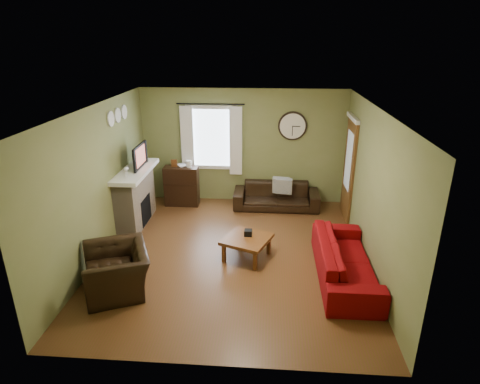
# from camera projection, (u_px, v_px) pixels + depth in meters

# --- Properties ---
(floor) EXTENTS (4.60, 5.20, 0.00)m
(floor) POSITION_uv_depth(u_px,v_px,m) (233.00, 255.00, 7.17)
(floor) COLOR #58351A
(floor) RESTS_ON ground
(ceiling) EXTENTS (4.60, 5.20, 0.00)m
(ceiling) POSITION_uv_depth(u_px,v_px,m) (232.00, 108.00, 6.22)
(ceiling) COLOR white
(ceiling) RESTS_ON ground
(wall_left) EXTENTS (0.00, 5.20, 2.60)m
(wall_left) POSITION_uv_depth(u_px,v_px,m) (99.00, 183.00, 6.86)
(wall_left) COLOR olive
(wall_left) RESTS_ON ground
(wall_right) EXTENTS (0.00, 5.20, 2.60)m
(wall_right) POSITION_uv_depth(u_px,v_px,m) (372.00, 190.00, 6.54)
(wall_right) COLOR olive
(wall_right) RESTS_ON ground
(wall_back) EXTENTS (4.60, 0.00, 2.60)m
(wall_back) POSITION_uv_depth(u_px,v_px,m) (243.00, 147.00, 9.11)
(wall_back) COLOR olive
(wall_back) RESTS_ON ground
(wall_front) EXTENTS (4.60, 0.00, 2.60)m
(wall_front) POSITION_uv_depth(u_px,v_px,m) (210.00, 272.00, 4.28)
(wall_front) COLOR olive
(wall_front) RESTS_ON ground
(fireplace) EXTENTS (0.40, 1.40, 1.10)m
(fireplace) POSITION_uv_depth(u_px,v_px,m) (135.00, 199.00, 8.18)
(fireplace) COLOR tan
(fireplace) RESTS_ON floor
(firebox) EXTENTS (0.04, 0.60, 0.55)m
(firebox) POSITION_uv_depth(u_px,v_px,m) (146.00, 210.00, 8.26)
(firebox) COLOR black
(firebox) RESTS_ON fireplace
(mantel) EXTENTS (0.58, 1.60, 0.08)m
(mantel) POSITION_uv_depth(u_px,v_px,m) (134.00, 171.00, 7.97)
(mantel) COLOR white
(mantel) RESTS_ON fireplace
(tv) EXTENTS (0.08, 0.60, 0.35)m
(tv) POSITION_uv_depth(u_px,v_px,m) (136.00, 159.00, 8.03)
(tv) COLOR black
(tv) RESTS_ON mantel
(tv_screen) EXTENTS (0.02, 0.62, 0.36)m
(tv_screen) POSITION_uv_depth(u_px,v_px,m) (140.00, 156.00, 8.00)
(tv_screen) COLOR #994C3F
(tv_screen) RESTS_ON mantel
(medallion_left) EXTENTS (0.28, 0.28, 0.03)m
(medallion_left) POSITION_uv_depth(u_px,v_px,m) (111.00, 119.00, 7.25)
(medallion_left) COLOR white
(medallion_left) RESTS_ON wall_left
(medallion_mid) EXTENTS (0.28, 0.28, 0.03)m
(medallion_mid) POSITION_uv_depth(u_px,v_px,m) (118.00, 115.00, 7.58)
(medallion_mid) COLOR white
(medallion_mid) RESTS_ON wall_left
(medallion_right) EXTENTS (0.28, 0.28, 0.03)m
(medallion_right) POSITION_uv_depth(u_px,v_px,m) (124.00, 112.00, 7.90)
(medallion_right) COLOR white
(medallion_right) RESTS_ON wall_left
(window_pane) EXTENTS (1.00, 0.02, 1.30)m
(window_pane) POSITION_uv_depth(u_px,v_px,m) (212.00, 138.00, 9.07)
(window_pane) COLOR silver
(window_pane) RESTS_ON wall_back
(curtain_rod) EXTENTS (0.03, 0.03, 1.50)m
(curtain_rod) POSITION_uv_depth(u_px,v_px,m) (210.00, 104.00, 8.70)
(curtain_rod) COLOR black
(curtain_rod) RESTS_ON wall_back
(curtain_left) EXTENTS (0.28, 0.04, 1.55)m
(curtain_left) POSITION_uv_depth(u_px,v_px,m) (187.00, 141.00, 9.03)
(curtain_left) COLOR white
(curtain_left) RESTS_ON wall_back
(curtain_right) EXTENTS (0.28, 0.04, 1.55)m
(curtain_right) POSITION_uv_depth(u_px,v_px,m) (236.00, 141.00, 8.96)
(curtain_right) COLOR white
(curtain_right) RESTS_ON wall_back
(wall_clock) EXTENTS (0.64, 0.06, 0.64)m
(wall_clock) POSITION_uv_depth(u_px,v_px,m) (293.00, 126.00, 8.81)
(wall_clock) COLOR white
(wall_clock) RESTS_ON wall_back
(door) EXTENTS (0.05, 0.90, 2.10)m
(door) POSITION_uv_depth(u_px,v_px,m) (349.00, 170.00, 8.35)
(door) COLOR brown
(door) RESTS_ON floor
(bookshelf) EXTENTS (0.77, 0.33, 0.91)m
(bookshelf) POSITION_uv_depth(u_px,v_px,m) (182.00, 186.00, 9.14)
(bookshelf) COLOR black
(bookshelf) RESTS_ON floor
(book) EXTENTS (0.29, 0.31, 0.02)m
(book) POSITION_uv_depth(u_px,v_px,m) (178.00, 164.00, 9.00)
(book) COLOR #5A3013
(book) RESTS_ON bookshelf
(sofa_brown) EXTENTS (1.91, 0.75, 0.56)m
(sofa_brown) POSITION_uv_depth(u_px,v_px,m) (276.00, 196.00, 9.05)
(sofa_brown) COLOR black
(sofa_brown) RESTS_ON floor
(pillow_left) EXTENTS (0.37, 0.14, 0.36)m
(pillow_left) POSITION_uv_depth(u_px,v_px,m) (284.00, 186.00, 8.86)
(pillow_left) COLOR #979CA1
(pillow_left) RESTS_ON sofa_brown
(pillow_right) EXTENTS (0.39, 0.16, 0.37)m
(pillow_right) POSITION_uv_depth(u_px,v_px,m) (281.00, 185.00, 8.91)
(pillow_right) COLOR #979CA1
(pillow_right) RESTS_ON sofa_brown
(sofa_red) EXTENTS (0.84, 2.16, 0.63)m
(sofa_red) POSITION_uv_depth(u_px,v_px,m) (345.00, 260.00, 6.39)
(sofa_red) COLOR #700407
(sofa_red) RESTS_ON floor
(armchair) EXTENTS (1.26, 1.33, 0.68)m
(armchair) POSITION_uv_depth(u_px,v_px,m) (117.00, 270.00, 6.06)
(armchair) COLOR black
(armchair) RESTS_ON floor
(coffee_table) EXTENTS (0.96, 0.96, 0.39)m
(coffee_table) POSITION_uv_depth(u_px,v_px,m) (247.00, 248.00, 7.00)
(coffee_table) COLOR #5A3013
(coffee_table) RESTS_ON floor
(tissue_box) EXTENTS (0.14, 0.14, 0.10)m
(tissue_box) POSITION_uv_depth(u_px,v_px,m) (248.00, 235.00, 7.01)
(tissue_box) COLOR black
(tissue_box) RESTS_ON coffee_table
(wine_glass_a) EXTENTS (0.07, 0.07, 0.20)m
(wine_glass_a) POSITION_uv_depth(u_px,v_px,m) (126.00, 173.00, 7.44)
(wine_glass_a) COLOR white
(wine_glass_a) RESTS_ON mantel
(wine_glass_b) EXTENTS (0.07, 0.07, 0.19)m
(wine_glass_b) POSITION_uv_depth(u_px,v_px,m) (127.00, 172.00, 7.51)
(wine_glass_b) COLOR white
(wine_glass_b) RESTS_ON mantel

